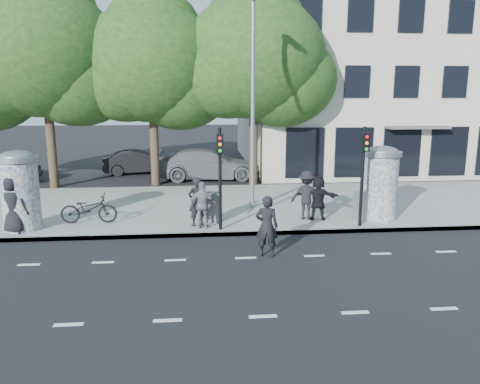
{
  "coord_description": "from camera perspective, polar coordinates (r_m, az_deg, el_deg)",
  "views": [
    {
      "loc": [
        -1.3,
        -11.24,
        4.62
      ],
      "look_at": [
        0.03,
        3.5,
        1.49
      ],
      "focal_mm": 35.0,
      "sensor_mm": 36.0,
      "label": 1
    }
  ],
  "objects": [
    {
      "name": "sidewalk",
      "position": [
        19.32,
        -1.14,
        -1.67
      ],
      "size": [
        40.0,
        8.0,
        0.15
      ],
      "primitive_type": "cube",
      "color": "gray",
      "rests_on": "ground"
    },
    {
      "name": "street_lamp",
      "position": [
        17.99,
        1.59,
        12.49
      ],
      "size": [
        0.25,
        0.93,
        8.0
      ],
      "color": "slate",
      "rests_on": "sidewalk"
    },
    {
      "name": "curb",
      "position": [
        15.52,
        -0.11,
        -5.09
      ],
      "size": [
        40.0,
        0.1,
        0.16
      ],
      "primitive_type": "cube",
      "color": "slate",
      "rests_on": "ground"
    },
    {
      "name": "lane_dash_far",
      "position": [
        13.52,
        0.7,
        -8.04
      ],
      "size": [
        32.0,
        0.12,
        0.01
      ],
      "primitive_type": "cube",
      "color": "silver",
      "rests_on": "ground"
    },
    {
      "name": "ad_column_right",
      "position": [
        17.49,
        16.77,
        1.27
      ],
      "size": [
        1.36,
        1.36,
        2.65
      ],
      "color": "beige",
      "rests_on": "sidewalk"
    },
    {
      "name": "traffic_pole_far",
      "position": [
        16.18,
        14.81,
        3.05
      ],
      "size": [
        0.22,
        0.31,
        3.4
      ],
      "color": "black",
      "rests_on": "sidewalk"
    },
    {
      "name": "cabinet_right",
      "position": [
        17.26,
        14.65,
        -1.63
      ],
      "size": [
        0.62,
        0.55,
        1.08
      ],
      "primitive_type": "cube",
      "rotation": [
        0.0,
        0.0,
        0.4
      ],
      "color": "gray",
      "rests_on": "sidewalk"
    },
    {
      "name": "ped_d",
      "position": [
        16.97,
        8.12,
        -0.39
      ],
      "size": [
        1.29,
        0.99,
        1.77
      ],
      "primitive_type": "imported",
      "rotation": [
        0.0,
        0.0,
        2.82
      ],
      "color": "black",
      "rests_on": "sidewalk"
    },
    {
      "name": "bicycle",
      "position": [
        17.19,
        -17.95,
        -1.97
      ],
      "size": [
        0.69,
        1.95,
        1.02
      ],
      "primitive_type": "imported",
      "rotation": [
        0.0,
        0.0,
        1.56
      ],
      "color": "black",
      "rests_on": "sidewalk"
    },
    {
      "name": "ped_a",
      "position": [
        16.8,
        -25.9,
        -1.39
      ],
      "size": [
        1.07,
        0.87,
        1.89
      ],
      "primitive_type": "imported",
      "rotation": [
        0.0,
        0.0,
        2.8
      ],
      "color": "black",
      "rests_on": "sidewalk"
    },
    {
      "name": "car_mid",
      "position": [
        28.01,
        -12.19,
        3.61
      ],
      "size": [
        2.28,
        4.4,
        1.38
      ],
      "primitive_type": "imported",
      "rotation": [
        0.0,
        0.0,
        1.77
      ],
      "color": "black",
      "rests_on": "ground"
    },
    {
      "name": "ped_e",
      "position": [
        15.72,
        -4.57,
        -1.6
      ],
      "size": [
        0.96,
        0.58,
        1.6
      ],
      "primitive_type": "imported",
      "rotation": [
        0.0,
        0.0,
        3.09
      ],
      "color": "gray",
      "rests_on": "sidewalk"
    },
    {
      "name": "tree_near_left",
      "position": [
        24.08,
        -10.76,
        15.18
      ],
      "size": [
        6.8,
        6.8,
        8.97
      ],
      "color": "#38281C",
      "rests_on": "ground"
    },
    {
      "name": "building",
      "position": [
        33.97,
        18.44,
        13.67
      ],
      "size": [
        20.3,
        15.85,
        12.0
      ],
      "color": "#B8B09A",
      "rests_on": "ground"
    },
    {
      "name": "ground",
      "position": [
        12.22,
        1.38,
        -10.29
      ],
      "size": [
        120.0,
        120.0,
        0.0
      ],
      "primitive_type": "plane",
      "color": "black",
      "rests_on": "ground"
    },
    {
      "name": "ad_column_left",
      "position": [
        17.08,
        -25.25,
        0.39
      ],
      "size": [
        1.36,
        1.36,
        2.65
      ],
      "color": "beige",
      "rests_on": "sidewalk"
    },
    {
      "name": "car_right",
      "position": [
        25.64,
        -3.94,
        3.4
      ],
      "size": [
        2.33,
        5.68,
        1.65
      ],
      "primitive_type": "imported",
      "rotation": [
        0.0,
        0.0,
        1.58
      ],
      "color": "slate",
      "rests_on": "ground"
    },
    {
      "name": "ped_f",
      "position": [
        16.95,
        9.5,
        -0.7
      ],
      "size": [
        1.58,
        0.83,
        1.62
      ],
      "primitive_type": "imported",
      "rotation": [
        0.0,
        0.0,
        2.94
      ],
      "color": "black",
      "rests_on": "sidewalk"
    },
    {
      "name": "tree_center",
      "position": [
        23.76,
        1.7,
        16.02
      ],
      "size": [
        7.0,
        7.0,
        9.3
      ],
      "color": "#38281C",
      "rests_on": "ground"
    },
    {
      "name": "man_road",
      "position": [
        13.44,
        3.28,
        -4.18
      ],
      "size": [
        0.73,
        0.55,
        1.79
      ],
      "primitive_type": "imported",
      "rotation": [
        0.0,
        0.0,
        2.94
      ],
      "color": "black",
      "rests_on": "ground"
    },
    {
      "name": "cabinet_left",
      "position": [
        16.57,
        -3.2,
        -1.84
      ],
      "size": [
        0.59,
        0.49,
        1.06
      ],
      "primitive_type": "cube",
      "rotation": [
        0.0,
        0.0,
        -0.26
      ],
      "color": "slate",
      "rests_on": "sidewalk"
    },
    {
      "name": "traffic_pole_near",
      "position": [
        15.23,
        -2.45,
        2.9
      ],
      "size": [
        0.22,
        0.31,
        3.4
      ],
      "color": "black",
      "rests_on": "sidewalk"
    },
    {
      "name": "lane_dash_near",
      "position": [
        10.23,
        2.82,
        -14.91
      ],
      "size": [
        32.0,
        0.12,
        0.01
      ],
      "primitive_type": "cube",
      "color": "silver",
      "rests_on": "ground"
    },
    {
      "name": "ped_b",
      "position": [
        16.05,
        -5.31,
        -1.18
      ],
      "size": [
        0.73,
        0.62,
        1.69
      ],
      "primitive_type": "imported",
      "rotation": [
        0.0,
        0.0,
        3.56
      ],
      "color": "black",
      "rests_on": "sidewalk"
    },
    {
      "name": "tree_mid_left",
      "position": [
        24.87,
        -22.82,
        15.37
      ],
      "size": [
        7.2,
        7.2,
        9.57
      ],
      "color": "#38281C",
      "rests_on": "ground"
    }
  ]
}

